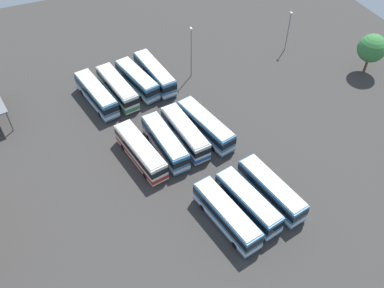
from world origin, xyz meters
TOP-DOWN VIEW (x-y plane):
  - ground_plane at (0.00, 0.00)m, footprint 107.65×107.65m
  - bus_row0_slot0 at (-13.87, -8.06)m, footprint 11.01×4.63m
  - bus_row0_slot1 at (-14.45, -4.33)m, footprint 10.57×4.75m
  - bus_row0_slot2 at (-15.13, -0.97)m, footprint 11.13×4.69m
  - bus_row1_slot0 at (0.66, -5.24)m, footprint 11.49×5.10m
  - bus_row1_slot1 at (0.36, -1.82)m, footprint 10.77×3.83m
  - bus_row1_slot2 at (-0.32, 1.59)m, footprint 10.70×3.72m
  - bus_row1_slot3 at (-0.68, 5.39)m, footprint 11.13×4.63m
  - bus_row2_slot0 at (15.91, -2.59)m, footprint 11.46×4.09m
  - bus_row2_slot1 at (15.36, 0.73)m, footprint 10.55×4.89m
  - bus_row2_slot2 at (14.61, 4.40)m, footprint 11.04×4.43m
  - bus_row2_slot3 at (14.28, 8.01)m, footprint 11.27×4.77m
  - lamp_post_near_entrance at (15.12, -9.07)m, footprint 0.56×0.28m
  - lamp_post_mid_lot at (15.79, -28.75)m, footprint 0.56×0.28m
  - tree_northeast at (4.07, -37.95)m, footprint 4.86×4.86m

SIDE VIEW (x-z plane):
  - ground_plane at x=0.00m, z-range 0.00..0.00m
  - bus_row2_slot1 at x=15.36m, z-range 0.10..3.51m
  - bus_row0_slot1 at x=-14.45m, z-range 0.10..3.51m
  - bus_row1_slot2 at x=-0.32m, z-range 0.10..3.51m
  - bus_row1_slot1 at x=0.36m, z-range 0.10..3.51m
  - bus_row0_slot0 at x=-13.87m, z-range 0.10..3.52m
  - bus_row2_slot2 at x=14.61m, z-range 0.10..3.52m
  - bus_row1_slot3 at x=-0.68m, z-range 0.10..3.52m
  - bus_row0_slot2 at x=-15.13m, z-range 0.10..3.52m
  - bus_row2_slot3 at x=14.28m, z-range 0.10..3.52m
  - bus_row1_slot0 at x=0.66m, z-range 0.10..3.52m
  - bus_row2_slot0 at x=15.91m, z-range 0.10..3.52m
  - lamp_post_mid_lot at x=15.79m, z-range 0.41..8.16m
  - tree_northeast at x=4.07m, z-range 1.25..8.65m
  - lamp_post_near_entrance at x=15.12m, z-range 0.42..9.92m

